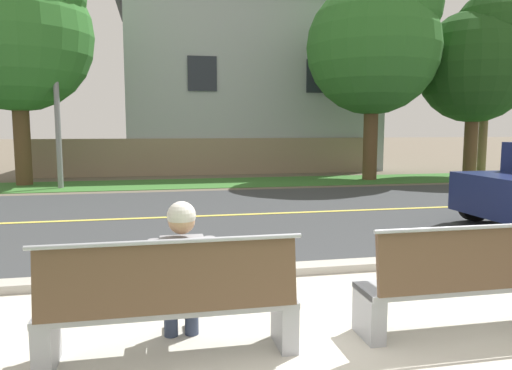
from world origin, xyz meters
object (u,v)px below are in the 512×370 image
Objects in this scene: bench_left at (171,304)px; shade_tree_centre at (480,58)px; streetlamp at (56,52)px; shade_tree_left at (378,38)px; palm_tree_short at (490,5)px; bench_right at (471,283)px; seated_person_grey at (182,270)px; shade_tree_far_left at (20,24)px.

shade_tree_centre is at bearing 46.69° from bench_left.
streetlamp reaches higher than shade_tree_centre.
palm_tree_short reaches higher than shade_tree_left.
seated_person_grey is (-2.51, 0.17, 0.21)m from bench_right.
streetlamp is (-3.01, 11.66, 3.36)m from seated_person_grey.
seated_person_grey is 0.19× the size of shade_tree_centre.
palm_tree_short is at bearing 40.96° from shade_tree_centre.
shade_tree_far_left is at bearing 108.40° from seated_person_grey.
shade_tree_left reaches higher than bench_left.
streetlamp is at bearing -179.73° from shade_tree_centre.
bench_right is 15.17m from shade_tree_centre.
shade_tree_centre is at bearing -139.04° from palm_tree_short.
shade_tree_far_left is at bearing 107.77° from bench_left.
streetlamp is 0.90× the size of palm_tree_short.
shade_tree_centre reaches higher than seated_person_grey.
streetlamp is at bearing -176.90° from palm_tree_short.
seated_person_grey is at bearing -121.66° from shade_tree_left.
shade_tree_far_left is (-6.65, 12.62, 4.47)m from bench_right.
seated_person_grey reaches higher than bench_right.
streetlamp is 15.19m from palm_tree_short.
shade_tree_far_left reaches higher than seated_person_grey.
shade_tree_far_left is 16.18m from palm_tree_short.
bench_right is at bearing -111.66° from shade_tree_left.
shade_tree_left reaches higher than streetlamp.
palm_tree_short is at bearing 46.16° from seated_person_grey.
shade_tree_far_left is at bearing 117.79° from bench_right.
palm_tree_short is (9.47, 12.65, 5.84)m from bench_right.
bench_left is at bearing -76.17° from streetlamp.
bench_left is 1.59× the size of seated_person_grey.
shade_tree_far_left reaches higher than bench_left.
shade_tree_far_left is at bearing 176.44° from shade_tree_left.
bench_right is 13.54m from shade_tree_left.
bench_left is 13.99m from shade_tree_far_left.
palm_tree_short is at bearing 3.10° from streetlamp.
shade_tree_centre is (15.26, -0.72, -0.68)m from shade_tree_far_left.
bench_right is (2.61, 0.00, 0.00)m from bench_left.
streetlamp is at bearing 104.48° from seated_person_grey.
shade_tree_far_left is (-1.13, 0.78, 0.90)m from streetlamp.
bench_right is at bearing -125.89° from shade_tree_centre.
seated_person_grey is at bearing -75.52° from streetlamp.
shade_tree_centre is at bearing 54.11° from bench_right.
bench_right is at bearing -3.94° from seated_person_grey.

